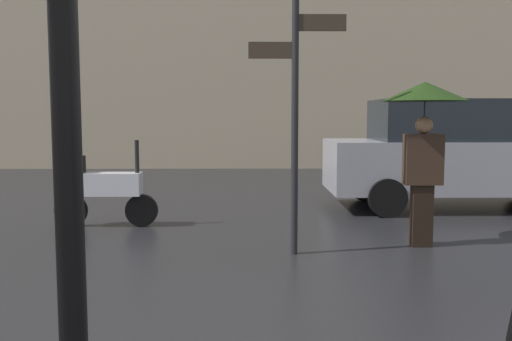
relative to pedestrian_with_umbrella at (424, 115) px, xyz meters
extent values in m
cylinder|color=black|center=(-2.63, -4.93, -0.21)|extent=(0.09, 0.09, 2.74)
cube|color=black|center=(0.00, 0.00, -1.21)|extent=(0.25, 0.16, 0.75)
cube|color=#332319|center=(0.00, 0.00, -0.53)|extent=(0.45, 0.20, 0.61)
sphere|color=#936B4C|center=(0.00, 0.00, -0.12)|extent=(0.21, 0.21, 0.21)
cylinder|color=black|center=(0.00, 0.00, 0.02)|extent=(0.02, 0.02, 0.30)
cone|color=black|center=(0.00, 0.00, 0.28)|extent=(1.01, 1.01, 0.23)
cylinder|color=black|center=(-3.62, 1.26, -1.35)|extent=(0.46, 0.09, 0.46)
cylinder|color=black|center=(-4.62, 1.26, -1.35)|extent=(0.46, 0.09, 0.46)
cube|color=silver|center=(-4.12, 1.26, -0.97)|extent=(1.00, 0.32, 0.32)
cube|color=black|center=(-4.57, 1.26, -0.69)|extent=(0.28, 0.28, 0.24)
cylinder|color=black|center=(-3.67, 1.26, -0.62)|extent=(0.06, 0.06, 0.55)
cube|color=gray|center=(1.54, 2.77, -0.85)|extent=(4.53, 1.68, 0.86)
cube|color=black|center=(1.31, 2.77, -0.08)|extent=(2.49, 1.54, 0.68)
cylinder|color=black|center=(0.07, 3.61, -1.28)|extent=(0.61, 0.18, 0.61)
cylinder|color=black|center=(0.07, 1.94, -1.28)|extent=(0.61, 0.18, 0.61)
cylinder|color=black|center=(-1.57, -0.36, -0.16)|extent=(0.08, 0.08, 2.85)
cube|color=#33281E|center=(-1.29, -0.36, 1.02)|extent=(0.56, 0.04, 0.18)
cube|color=#33281E|center=(-1.83, -0.36, 0.72)|extent=(0.52, 0.04, 0.18)
camera|label=1|loc=(-2.08, -6.62, 0.00)|focal=39.12mm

